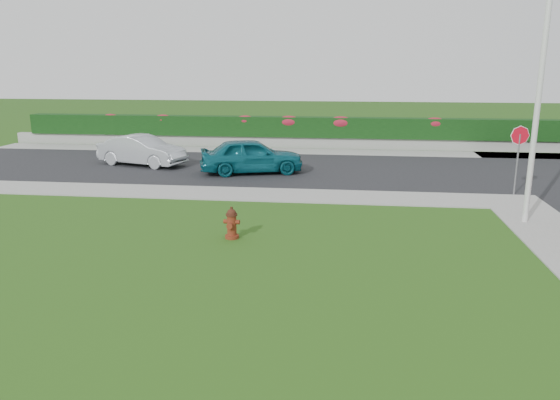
# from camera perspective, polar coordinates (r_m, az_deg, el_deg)

# --- Properties ---
(ground) EXTENTS (120.00, 120.00, 0.00)m
(ground) POSITION_cam_1_polar(r_m,az_deg,el_deg) (10.81, -0.71, -10.86)
(ground) COLOR black
(ground) RESTS_ON ground
(street_far) EXTENTS (26.00, 8.00, 0.04)m
(street_far) POSITION_cam_1_polar(r_m,az_deg,el_deg) (24.96, -7.80, 3.44)
(street_far) COLOR black
(street_far) RESTS_ON ground
(sidewalk_far) EXTENTS (24.00, 2.00, 0.04)m
(sidewalk_far) POSITION_cam_1_polar(r_m,az_deg,el_deg) (20.60, -14.01, 0.91)
(sidewalk_far) COLOR gray
(sidewalk_far) RESTS_ON ground
(curb_corner) EXTENTS (2.00, 2.00, 0.04)m
(curb_corner) POSITION_cam_1_polar(r_m,az_deg,el_deg) (20.07, 23.23, -0.17)
(curb_corner) COLOR gray
(curb_corner) RESTS_ON ground
(sidewalk_beyond) EXTENTS (34.00, 2.00, 0.04)m
(sidewalk_beyond) POSITION_cam_1_polar(r_m,az_deg,el_deg) (29.16, 2.36, 5.08)
(sidewalk_beyond) COLOR gray
(sidewalk_beyond) RESTS_ON ground
(retaining_wall) EXTENTS (34.00, 0.40, 0.60)m
(retaining_wall) POSITION_cam_1_polar(r_m,az_deg,el_deg) (30.60, 2.60, 6.03)
(retaining_wall) COLOR gray
(retaining_wall) RESTS_ON ground
(hedge) EXTENTS (32.00, 0.90, 1.10)m
(hedge) POSITION_cam_1_polar(r_m,az_deg,el_deg) (30.59, 2.63, 7.63)
(hedge) COLOR black
(hedge) RESTS_ON retaining_wall
(fire_hydrant) EXTENTS (0.45, 0.42, 0.87)m
(fire_hydrant) POSITION_cam_1_polar(r_m,az_deg,el_deg) (14.62, -5.08, -2.46)
(fire_hydrant) COLOR #4E0D0C
(fire_hydrant) RESTS_ON ground
(sedan_teal) EXTENTS (4.65, 2.90, 1.48)m
(sedan_teal) POSITION_cam_1_polar(r_m,az_deg,el_deg) (23.18, -3.00, 4.65)
(sedan_teal) COLOR #0D5865
(sedan_teal) RESTS_ON street_far
(sedan_silver) EXTENTS (4.36, 2.59, 1.36)m
(sedan_silver) POSITION_cam_1_polar(r_m,az_deg,el_deg) (25.77, -14.23, 5.05)
(sedan_silver) COLOR #B6BABF
(sedan_silver) RESTS_ON street_far
(utility_pole) EXTENTS (0.16, 0.16, 6.40)m
(utility_pole) POSITION_cam_1_polar(r_m,az_deg,el_deg) (17.09, 25.25, 8.19)
(utility_pole) COLOR silver
(utility_pole) RESTS_ON ground
(stop_sign) EXTENTS (0.67, 0.15, 2.49)m
(stop_sign) POSITION_cam_1_polar(r_m,az_deg,el_deg) (20.77, 23.70, 5.36)
(stop_sign) COLOR slate
(stop_sign) RESTS_ON ground
(flower_clump_a) EXTENTS (1.08, 0.69, 0.54)m
(flower_clump_a) POSITION_cam_1_polar(r_m,az_deg,el_deg) (33.26, -17.27, 8.12)
(flower_clump_a) COLOR #BA1F37
(flower_clump_a) RESTS_ON hedge
(flower_clump_b) EXTENTS (1.11, 0.71, 0.55)m
(flower_clump_b) POSITION_cam_1_polar(r_m,az_deg,el_deg) (32.12, -12.13, 8.24)
(flower_clump_b) COLOR #BA1F37
(flower_clump_b) RESTS_ON hedge
(flower_clump_c) EXTENTS (1.13, 0.73, 0.57)m
(flower_clump_c) POSITION_cam_1_polar(r_m,az_deg,el_deg) (30.90, -3.66, 8.29)
(flower_clump_c) COLOR #BA1F37
(flower_clump_c) RESTS_ON hedge
(flower_clump_d) EXTENTS (1.31, 0.84, 0.65)m
(flower_clump_d) POSITION_cam_1_polar(r_m,az_deg,el_deg) (30.54, 0.94, 8.19)
(flower_clump_d) COLOR #BA1F37
(flower_clump_d) RESTS_ON hedge
(flower_clump_e) EXTENTS (1.35, 0.87, 0.67)m
(flower_clump_e) POSITION_cam_1_polar(r_m,az_deg,el_deg) (30.38, 6.35, 8.06)
(flower_clump_e) COLOR #BA1F37
(flower_clump_e) RESTS_ON hedge
(flower_clump_f) EXTENTS (1.22, 0.78, 0.61)m
(flower_clump_f) POSITION_cam_1_polar(r_m,az_deg,el_deg) (30.73, 15.86, 7.73)
(flower_clump_f) COLOR #BA1F37
(flower_clump_f) RESTS_ON hedge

